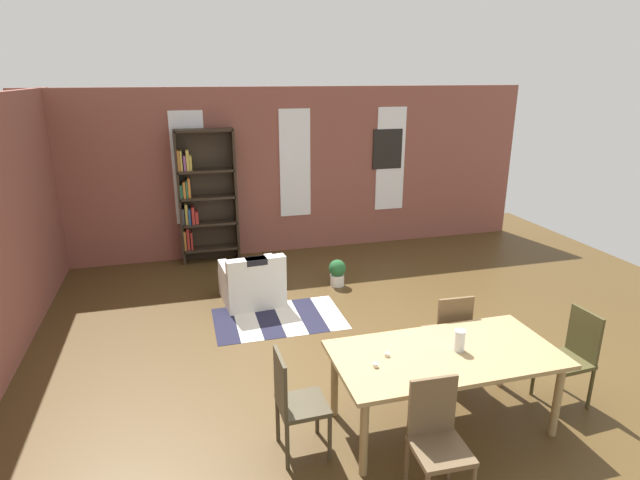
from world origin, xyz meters
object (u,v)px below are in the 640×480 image
object	(u,v)px
dining_chair_near_left	(437,437)
potted_plant_by_shelf	(337,272)
vase_on_table	(459,341)
armchair_white	(252,284)
dining_chair_head_left	(294,400)
dining_chair_far_right	(448,332)
dining_table	(445,360)
dining_chair_head_right	(572,354)
bookshelf_tall	(203,196)

from	to	relation	value
dining_chair_near_left	potted_plant_by_shelf	distance (m)	4.15
vase_on_table	armchair_white	bearing A→B (deg)	114.06
dining_chair_head_left	potted_plant_by_shelf	distance (m)	3.69
potted_plant_by_shelf	vase_on_table	bearing A→B (deg)	-88.83
dining_chair_near_left	armchair_white	size ratio (longest dim) A/B	1.09
dining_chair_far_right	armchair_white	xyz separation A→B (m)	(-1.72, 2.41, -0.23)
dining_table	potted_plant_by_shelf	bearing A→B (deg)	89.03
dining_chair_head_right	dining_chair_near_left	world-z (taller)	same
dining_chair_near_left	dining_chair_head_left	distance (m)	1.18
dining_chair_head_right	potted_plant_by_shelf	size ratio (longest dim) A/B	2.31
dining_table	armchair_white	distance (m)	3.41
vase_on_table	dining_chair_head_right	distance (m)	1.29
dining_chair_head_left	dining_chair_far_right	world-z (taller)	same
dining_chair_near_left	armchair_white	bearing A→B (deg)	102.08
dining_chair_head_right	bookshelf_tall	distance (m)	5.99
dining_chair_far_right	dining_chair_near_left	bearing A→B (deg)	-121.62
dining_table	dining_chair_head_right	size ratio (longest dim) A/B	2.11
armchair_white	dining_chair_head_left	bearing A→B (deg)	-91.82
potted_plant_by_shelf	dining_table	bearing A→B (deg)	-90.97
dining_chair_head_left	potted_plant_by_shelf	xyz separation A→B (m)	(1.43, 3.39, -0.29)
bookshelf_tall	potted_plant_by_shelf	world-z (taller)	bookshelf_tall
dining_table	bookshelf_tall	xyz separation A→B (m)	(-1.79, 5.05, 0.47)
dining_chair_head_right	potted_plant_by_shelf	bearing A→B (deg)	111.26
dining_chair_head_left	dining_chair_near_left	bearing A→B (deg)	-38.01
dining_chair_head_right	potted_plant_by_shelf	distance (m)	3.64
dining_chair_head_left	bookshelf_tall	distance (m)	5.11
dining_chair_head_left	bookshelf_tall	xyz separation A→B (m)	(-0.41, 5.05, 0.63)
vase_on_table	armchair_white	size ratio (longest dim) A/B	0.23
vase_on_table	armchair_white	distance (m)	3.48
dining_table	dining_chair_head_left	size ratio (longest dim) A/B	2.11
dining_chair_far_right	armchair_white	size ratio (longest dim) A/B	1.09
armchair_white	dining_chair_near_left	bearing A→B (deg)	-77.92
armchair_white	potted_plant_by_shelf	world-z (taller)	armchair_white
dining_chair_head_right	dining_chair_head_left	world-z (taller)	same
dining_chair_head_left	armchair_white	size ratio (longest dim) A/B	1.09
dining_chair_head_right	dining_table	bearing A→B (deg)	-179.83
dining_chair_head_left	bookshelf_tall	size ratio (longest dim) A/B	0.42
dining_chair_head_right	dining_chair_near_left	distance (m)	1.96
dining_table	bookshelf_tall	bearing A→B (deg)	109.50
dining_table	armchair_white	bearing A→B (deg)	112.10
dining_chair_head_left	dining_chair_far_right	size ratio (longest dim) A/B	1.00
dining_table	vase_on_table	xyz separation A→B (m)	(0.13, -0.00, 0.17)
bookshelf_tall	potted_plant_by_shelf	size ratio (longest dim) A/B	5.46
dining_table	potted_plant_by_shelf	xyz separation A→B (m)	(0.06, 3.39, -0.45)
dining_chair_far_right	armchair_white	bearing A→B (deg)	125.51
potted_plant_by_shelf	dining_chair_head_left	bearing A→B (deg)	-112.90
dining_chair_head_right	dining_chair_near_left	bearing A→B (deg)	-158.15
dining_chair_near_left	dining_chair_head_left	bearing A→B (deg)	141.99
dining_table	potted_plant_by_shelf	distance (m)	3.42
vase_on_table	dining_chair_head_left	size ratio (longest dim) A/B	0.21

